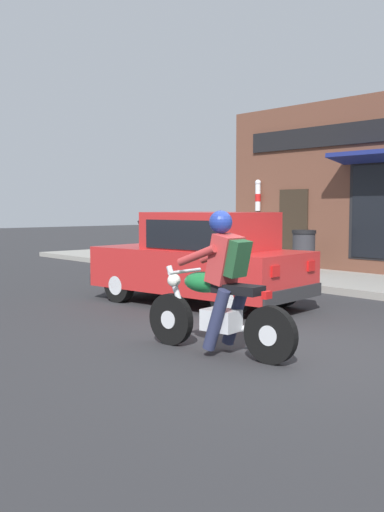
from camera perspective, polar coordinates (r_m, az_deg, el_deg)
name	(u,v)px	position (r m, az deg, el deg)	size (l,w,h in m)	color
ground_plane	(292,349)	(7.20, 9.50, -8.68)	(80.00, 80.00, 0.00)	#2B2B2D
sidewalk_curb	(339,281)	(13.15, 13.85, -2.37)	(2.60, 22.00, 0.14)	gray
motorcycle_with_rider	(219,295)	(6.73, 2.61, -3.69)	(0.67, 2.01, 1.62)	black
car_hatchback	(202,260)	(10.09, 0.91, -0.37)	(2.12, 3.96, 1.57)	black
trash_bin	(304,251)	(14.16, 10.59, 0.49)	(0.56, 0.56, 0.98)	#2D2D33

